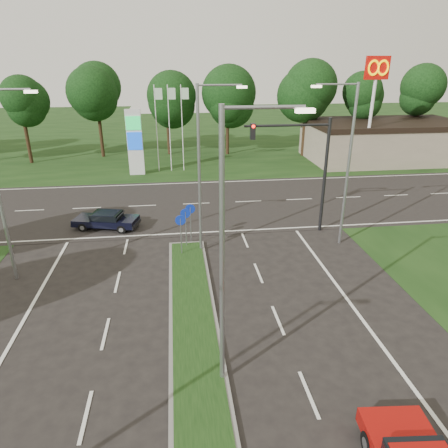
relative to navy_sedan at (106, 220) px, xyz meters
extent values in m
cube|color=black|center=(4.97, 35.00, -0.58)|extent=(160.00, 50.00, 0.02)
cube|color=black|center=(4.97, 4.00, -0.58)|extent=(160.00, 12.00, 0.02)
cube|color=slate|center=(4.97, -16.00, -0.52)|extent=(2.00, 26.00, 0.12)
cube|color=gray|center=(26.97, 16.00, 1.42)|extent=(16.00, 9.00, 4.00)
cylinder|color=gray|center=(5.77, -14.00, 3.92)|extent=(0.16, 0.16, 9.00)
cylinder|color=gray|center=(6.87, -14.00, 8.32)|extent=(2.20, 0.10, 0.10)
cube|color=#FFF2CC|center=(7.97, -14.00, 8.22)|extent=(0.50, 0.22, 0.12)
cylinder|color=gray|center=(5.77, -4.00, 3.92)|extent=(0.16, 0.16, 9.00)
cylinder|color=gray|center=(6.87, -4.00, 8.32)|extent=(2.20, 0.10, 0.10)
cube|color=#FFF2CC|center=(7.97, -4.00, 8.22)|extent=(0.50, 0.22, 0.12)
cylinder|color=gray|center=(-2.43, -6.00, 8.32)|extent=(2.20, 0.10, 0.10)
cube|color=#FFF2CC|center=(-1.33, -6.00, 8.22)|extent=(0.50, 0.22, 0.12)
cylinder|color=gray|center=(13.97, -4.00, 3.92)|extent=(0.16, 0.16, 9.00)
cylinder|color=gray|center=(12.87, -4.00, 8.32)|extent=(2.20, 0.10, 0.10)
cube|color=#FFF2CC|center=(11.77, -4.00, 8.22)|extent=(0.50, 0.22, 0.12)
cylinder|color=black|center=(13.47, -2.00, 2.92)|extent=(0.20, 0.20, 7.00)
cylinder|color=black|center=(10.97, -2.00, 6.02)|extent=(5.00, 0.14, 0.14)
cube|color=black|center=(8.97, -2.00, 5.72)|extent=(0.28, 0.28, 0.90)
sphere|color=#FF190C|center=(8.97, -2.18, 6.02)|extent=(0.20, 0.20, 0.20)
cylinder|color=gray|center=(4.67, -4.50, 0.52)|extent=(0.06, 0.06, 2.20)
cylinder|color=#0C26A5|center=(4.67, -4.50, 1.52)|extent=(0.56, 0.04, 0.56)
cylinder|color=gray|center=(4.97, -3.50, 0.52)|extent=(0.06, 0.06, 2.20)
cylinder|color=#0C26A5|center=(4.97, -3.50, 1.52)|extent=(0.56, 0.04, 0.56)
cylinder|color=gray|center=(5.27, -2.80, 0.52)|extent=(0.06, 0.06, 2.20)
cylinder|color=#0C26A5|center=(5.27, -2.80, 1.52)|extent=(0.56, 0.04, 0.56)
cube|color=silver|center=(0.97, 13.00, 2.42)|extent=(1.40, 0.30, 6.00)
cube|color=#0CA53F|center=(0.97, 12.82, 4.22)|extent=(1.30, 0.08, 1.20)
cube|color=#0C3FBF|center=(0.97, 12.82, 2.62)|extent=(1.30, 0.08, 1.60)
cylinder|color=silver|center=(2.97, 14.00, 3.42)|extent=(0.08, 0.08, 8.00)
cube|color=#B2D8B2|center=(3.32, 14.00, 6.62)|extent=(0.70, 0.02, 1.00)
cylinder|color=silver|center=(4.17, 14.00, 3.42)|extent=(0.08, 0.08, 8.00)
cube|color=#B2D8B2|center=(4.52, 14.00, 6.62)|extent=(0.70, 0.02, 1.00)
cylinder|color=silver|center=(5.37, 14.00, 3.42)|extent=(0.08, 0.08, 8.00)
cube|color=#B2D8B2|center=(5.72, 14.00, 6.62)|extent=(0.70, 0.02, 1.00)
cylinder|color=silver|center=(22.97, 12.00, 4.42)|extent=(0.30, 0.30, 10.00)
cube|color=#BF0C07|center=(22.97, 12.00, 8.82)|extent=(2.20, 0.35, 2.00)
torus|color=#FFC600|center=(22.52, 11.78, 8.82)|extent=(1.06, 0.16, 1.06)
torus|color=#FFC600|center=(23.42, 11.78, 8.82)|extent=(1.06, 0.16, 1.06)
cylinder|color=black|center=(4.97, 20.00, 1.62)|extent=(0.36, 0.36, 4.40)
sphere|color=black|center=(4.97, 20.00, 5.92)|extent=(6.00, 6.00, 6.00)
sphere|color=black|center=(5.27, 19.80, 6.92)|extent=(4.80, 4.80, 4.80)
cylinder|color=black|center=(9.41, -17.17, -0.27)|extent=(0.25, 0.64, 0.62)
cylinder|color=black|center=(11.06, -17.31, -0.27)|extent=(0.25, 0.64, 0.62)
cube|color=black|center=(-0.02, 0.00, -0.09)|extent=(4.24, 2.54, 0.40)
cube|color=black|center=(0.06, -0.01, 0.30)|extent=(2.03, 1.76, 0.38)
cube|color=black|center=(0.06, -0.01, 0.49)|extent=(1.70, 1.60, 0.04)
cylinder|color=black|center=(-1.43, -0.39, -0.31)|extent=(0.58, 0.31, 0.56)
cylinder|color=black|center=(-1.07, 1.02, -0.31)|extent=(0.58, 0.31, 0.56)
cylinder|color=black|center=(1.03, -1.01, -0.31)|extent=(0.58, 0.31, 0.56)
cylinder|color=black|center=(1.39, 0.40, -0.31)|extent=(0.58, 0.31, 0.56)
camera|label=1|loc=(4.52, -24.42, 9.43)|focal=32.00mm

